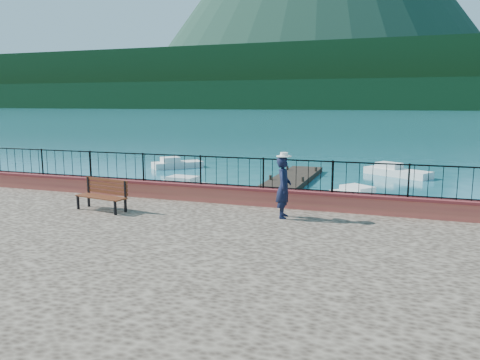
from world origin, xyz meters
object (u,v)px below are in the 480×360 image
Objects in this scene: person at (284,187)px; boat_1 at (366,196)px; park_bench at (102,201)px; boat_0 at (193,184)px; boat_4 at (398,170)px; boat_3 at (177,162)px.

boat_1 is at bearing -20.09° from person.
park_bench reaches higher than boat_0.
park_bench is 9.42m from boat_0.
boat_1 is 9.27m from boat_4.
boat_3 is at bearing 119.93° from park_bench.
park_bench is 11.71m from boat_1.
person is at bearing 20.36° from park_bench.
boat_1 is (8.53, -0.19, 0.00)m from boat_0.
boat_0 is at bearing 31.36° from person.
boat_0 is 1.01× the size of boat_4.
boat_1 is (7.31, 9.09, -1.09)m from park_bench.
boat_0 is 1.10× the size of boat_1.
person reaches higher than boat_4.
boat_1 and boat_4 have the same top height.
person is at bearing -63.40° from boat_1.
park_bench is at bearing -77.15° from boat_0.
park_bench reaches higher than boat_3.
boat_4 is (8.50, 18.28, -1.09)m from park_bench.
boat_4 is at bearing -17.43° from person.
park_bench reaches higher than boat_4.
boat_0 is 1.22× the size of boat_3.
boat_3 is (-4.82, 7.83, 0.00)m from boat_0.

